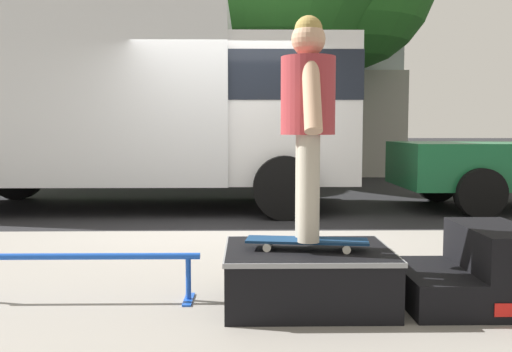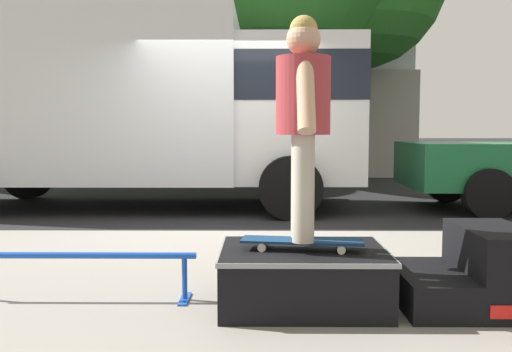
# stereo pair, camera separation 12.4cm
# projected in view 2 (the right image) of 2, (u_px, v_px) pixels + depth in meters

# --- Properties ---
(ground_plane) EXTENTS (140.00, 140.00, 0.00)m
(ground_plane) POSITION_uv_depth(u_px,v_px,m) (223.00, 233.00, 6.82)
(ground_plane) COLOR black
(sidewalk_slab) EXTENTS (50.00, 5.00, 0.12)m
(sidewalk_slab) POSITION_uv_depth(u_px,v_px,m) (193.00, 306.00, 3.83)
(sidewalk_slab) COLOR gray
(sidewalk_slab) RESTS_ON ground
(skate_box) EXTENTS (1.08, 0.83, 0.38)m
(skate_box) POSITION_uv_depth(u_px,v_px,m) (303.00, 275.00, 3.63)
(skate_box) COLOR black
(skate_box) RESTS_ON sidewalk_slab
(kicker_ramp) EXTENTS (0.84, 0.81, 0.52)m
(kicker_ramp) POSITION_uv_depth(u_px,v_px,m) (474.00, 274.00, 3.62)
(kicker_ramp) COLOR black
(kicker_ramp) RESTS_ON sidewalk_slab
(grind_rail) EXTENTS (1.57, 0.28, 0.33)m
(grind_rail) POSITION_uv_depth(u_px,v_px,m) (80.00, 264.00, 3.75)
(grind_rail) COLOR blue
(grind_rail) RESTS_ON sidewalk_slab
(skateboard) EXTENTS (0.80, 0.30, 0.07)m
(skateboard) POSITION_uv_depth(u_px,v_px,m) (302.00, 241.00, 3.57)
(skateboard) COLOR navy
(skateboard) RESTS_ON skate_box
(skater_kid) EXTENTS (0.34, 0.73, 1.41)m
(skater_kid) POSITION_uv_depth(u_px,v_px,m) (303.00, 109.00, 3.50)
(skater_kid) COLOR #B7AD99
(skater_kid) RESTS_ON skateboard
(box_truck) EXTENTS (6.91, 2.63, 3.05)m
(box_truck) POSITION_uv_depth(u_px,v_px,m) (142.00, 102.00, 8.89)
(box_truck) COLOR silver
(box_truck) RESTS_ON ground
(house_behind) EXTENTS (9.54, 8.22, 8.40)m
(house_behind) POSITION_uv_depth(u_px,v_px,m) (249.00, 39.00, 18.37)
(house_behind) COLOR silver
(house_behind) RESTS_ON ground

